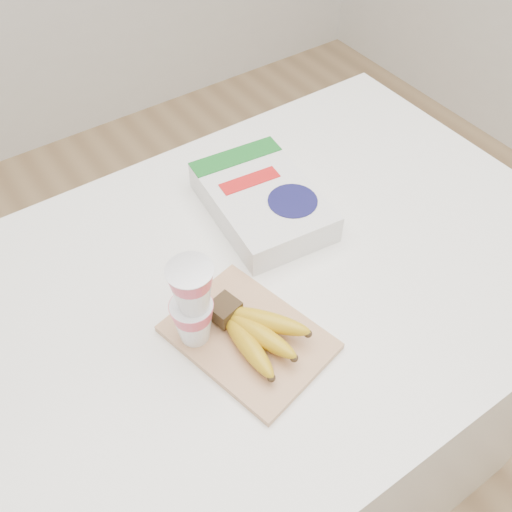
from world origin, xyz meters
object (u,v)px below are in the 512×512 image
Objects in this scene: table at (259,397)px; cutting_board at (248,337)px; cereal_box at (262,201)px; yogurt_stack at (192,302)px; bananas at (254,331)px.

table is 4.89× the size of cutting_board.
table is 0.55m from cereal_box.
table is at bearing 18.87° from yogurt_stack.
bananas is at bearing -120.91° from cereal_box.
yogurt_stack is 0.35m from cereal_box.
cutting_board reaches higher than table.
cereal_box reaches higher than cutting_board.
table is 0.54m from bananas.
cutting_board is at bearing 113.09° from bananas.
yogurt_stack is at bearing 132.89° from cutting_board.
bananas reaches higher than cutting_board.
bananas is 0.58× the size of cereal_box.
cutting_board is 0.32m from cereal_box.
bananas is 0.12m from yogurt_stack.
yogurt_stack is at bearing 142.10° from bananas.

